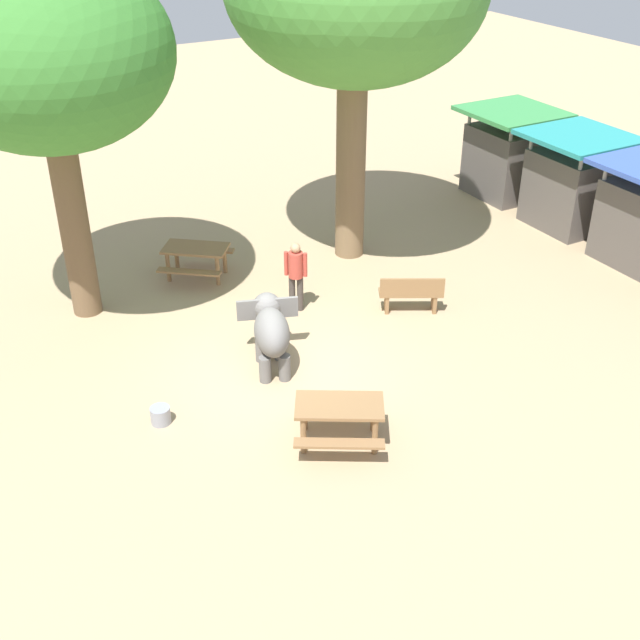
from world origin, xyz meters
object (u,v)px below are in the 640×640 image
at_px(wooden_bench, 411,293).
at_px(picnic_table_far, 339,413).
at_px(market_stall_teal, 572,185).
at_px(feed_bucket, 161,415).
at_px(shade_tree_main, 45,54).
at_px(picnic_table_near, 196,255).
at_px(person_handler, 296,271).
at_px(market_stall_green, 508,157).
at_px(elephant, 271,329).

relative_size(wooden_bench, picnic_table_far, 0.70).
height_order(market_stall_teal, feed_bucket, market_stall_teal).
bearing_deg(shade_tree_main, feed_bucket, 0.82).
distance_m(picnic_table_near, feed_bucket, 5.70).
relative_size(person_handler, picnic_table_near, 0.77).
bearing_deg(market_stall_green, person_handler, -69.76).
bearing_deg(wooden_bench, elephant, -144.92).
xyz_separation_m(wooden_bench, market_stall_green, (-4.50, 6.46, 0.67)).
xyz_separation_m(person_handler, feed_bucket, (2.46, -4.01, -0.79)).
bearing_deg(shade_tree_main, market_stall_teal, 82.76).
xyz_separation_m(wooden_bench, feed_bucket, (1.14, -6.16, -0.31)).
bearing_deg(picnic_table_near, feed_bucket, 99.74).
bearing_deg(elephant, wooden_bench, -64.02).
distance_m(picnic_table_far, market_stall_teal, 11.29).
bearing_deg(wooden_bench, picnic_table_near, 160.66).
distance_m(market_stall_green, market_stall_teal, 2.60).
xyz_separation_m(picnic_table_far, feed_bucket, (-1.99, -2.52, -0.43)).
bearing_deg(elephant, shade_tree_main, 53.48).
bearing_deg(picnic_table_far, wooden_bench, 70.90).
xyz_separation_m(person_handler, picnic_table_far, (4.44, -1.49, -0.36)).
distance_m(wooden_bench, market_stall_teal, 6.76).
relative_size(elephant, market_stall_green, 0.72).
relative_size(wooden_bench, market_stall_green, 0.56).
relative_size(shade_tree_main, picnic_table_near, 3.57).
bearing_deg(wooden_bench, market_stall_green, 63.52).
bearing_deg(picnic_table_near, picnic_table_far, 126.54).
bearing_deg(wooden_bench, market_stall_teal, 45.04).
relative_size(shade_tree_main, market_stall_teal, 2.97).
relative_size(wooden_bench, feed_bucket, 3.95).
bearing_deg(feed_bucket, shade_tree_main, -179.18).
relative_size(elephant, picnic_table_far, 0.89).
bearing_deg(shade_tree_main, picnic_table_near, 97.78).
distance_m(picnic_table_near, picnic_table_far, 7.00).
xyz_separation_m(shade_tree_main, market_stall_teal, (1.61, 12.69, -4.41)).
bearing_deg(picnic_table_near, elephant, 126.29).
distance_m(shade_tree_main, feed_bucket, 7.11).
distance_m(elephant, feed_bucket, 2.74).
distance_m(elephant, market_stall_teal, 10.32).
bearing_deg(picnic_table_far, market_stall_green, 67.31).
relative_size(wooden_bench, picnic_table_near, 0.68).
distance_m(person_handler, picnic_table_far, 4.70).
bearing_deg(feed_bucket, elephant, 105.99).
relative_size(picnic_table_near, market_stall_teal, 0.83).
distance_m(picnic_table_far, market_stall_green, 12.66).
bearing_deg(wooden_bench, person_handler, 177.16).
bearing_deg(elephant, picnic_table_near, 18.10).
xyz_separation_m(picnic_table_far, market_stall_teal, (-5.02, 10.10, 0.55)).
bearing_deg(picnic_table_near, wooden_bench, 169.75).
distance_m(person_handler, feed_bucket, 4.77).
height_order(person_handler, market_stall_green, market_stall_green).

